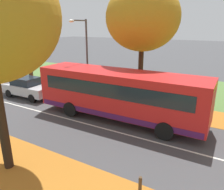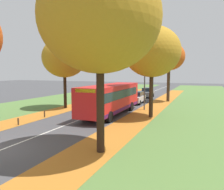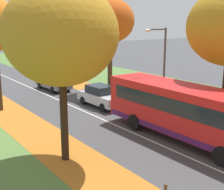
# 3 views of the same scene
# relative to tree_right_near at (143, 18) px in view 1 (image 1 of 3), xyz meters

# --- Properties ---
(leaf_litter_left) EXTENTS (2.80, 60.00, 0.00)m
(leaf_litter_left) POSITION_rel_tree_right_near_xyz_m (-10.19, 2.10, -6.06)
(leaf_litter_left) COLOR #B26B23
(leaf_litter_left) RESTS_ON grass_verge_left
(grass_verge_right) EXTENTS (12.00, 90.00, 0.01)m
(grass_verge_right) POSITION_rel_tree_right_near_xyz_m (3.61, 8.10, -6.07)
(grass_verge_right) COLOR #517538
(grass_verge_right) RESTS_ON ground
(leaf_litter_right) EXTENTS (2.80, 60.00, 0.00)m
(leaf_litter_right) POSITION_rel_tree_right_near_xyz_m (-0.99, 2.10, -6.06)
(leaf_litter_right) COLOR #B26B23
(leaf_litter_right) RESTS_ON grass_verge_right
(road_centre_line) EXTENTS (0.12, 80.00, 0.01)m
(road_centre_line) POSITION_rel_tree_right_near_xyz_m (-5.59, 8.10, -6.07)
(road_centre_line) COLOR silver
(road_centre_line) RESTS_ON ground
(tree_right_near) EXTENTS (5.19, 5.19, 8.42)m
(tree_right_near) POSITION_rel_tree_right_near_xyz_m (0.00, 0.00, 0.00)
(tree_right_near) COLOR #382619
(tree_right_near) RESTS_ON ground
(tree_right_mid) EXTENTS (4.39, 4.39, 8.41)m
(tree_right_mid) POSITION_rel_tree_right_near_xyz_m (-0.19, 11.95, 0.32)
(tree_right_mid) COLOR #422D1E
(tree_right_mid) RESTS_ON ground
(bollard_fourth) EXTENTS (0.12, 0.12, 0.64)m
(bollard_fourth) POSITION_rel_tree_right_near_xyz_m (-9.17, -3.93, -5.75)
(bollard_fourth) COLOR #4C3823
(bollard_fourth) RESTS_ON ground
(streetlamp_right) EXTENTS (1.89, 0.28, 6.00)m
(streetlamp_right) POSITION_rel_tree_right_near_xyz_m (-1.92, 3.73, -2.33)
(streetlamp_right) COLOR #47474C
(streetlamp_right) RESTS_ON ground
(bus) EXTENTS (2.74, 10.42, 2.98)m
(bus) POSITION_rel_tree_right_near_xyz_m (-3.93, -0.31, -4.37)
(bus) COLOR red
(bus) RESTS_ON ground
(car_silver_lead) EXTENTS (1.87, 4.25, 1.62)m
(car_silver_lead) POSITION_rel_tree_right_near_xyz_m (-3.81, 8.16, -5.26)
(car_silver_lead) COLOR #B7BABF
(car_silver_lead) RESTS_ON ground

